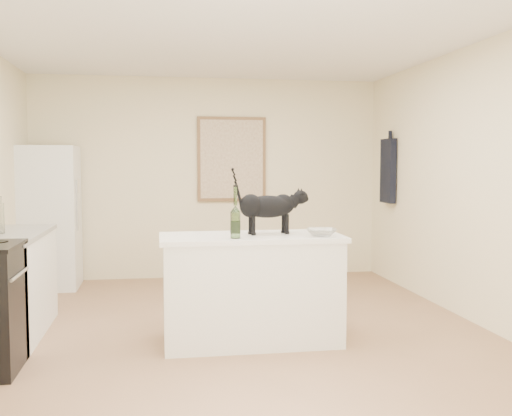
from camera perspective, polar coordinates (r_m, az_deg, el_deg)
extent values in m
plane|color=#9E7454|center=(5.27, -1.92, -12.13)|extent=(5.50, 5.50, 0.00)
plane|color=white|center=(5.18, -1.99, 16.67)|extent=(5.50, 5.50, 0.00)
plane|color=beige|center=(7.79, -4.56, 2.87)|extent=(4.50, 0.00, 4.50)
plane|color=beige|center=(2.36, 6.67, -0.31)|extent=(4.50, 0.00, 4.50)
plane|color=beige|center=(5.80, 20.70, 2.13)|extent=(0.00, 5.50, 5.50)
cube|color=white|center=(4.99, -0.48, -7.98)|extent=(1.44, 0.67, 0.86)
cube|color=white|center=(4.91, -0.48, -2.84)|extent=(1.50, 0.70, 0.04)
cube|color=white|center=(5.57, -22.82, -7.01)|extent=(0.60, 1.40, 0.86)
cube|color=gray|center=(5.50, -22.96, -2.41)|extent=(0.62, 1.44, 0.04)
cube|color=white|center=(7.51, -19.28, -0.85)|extent=(0.68, 0.68, 1.70)
cube|color=brown|center=(7.79, -2.35, 4.72)|extent=(0.90, 0.03, 1.10)
cube|color=beige|center=(7.78, -2.33, 4.72)|extent=(0.82, 0.00, 1.02)
cube|color=black|center=(7.62, 12.58, 3.50)|extent=(0.08, 0.34, 0.80)
cylinder|color=#336127|center=(4.68, -2.00, -0.67)|extent=(0.10, 0.10, 0.37)
imported|color=silver|center=(4.85, 6.30, -2.36)|extent=(0.30, 0.30, 0.06)
cube|color=silver|center=(7.46, -16.70, 2.07)|extent=(0.01, 0.13, 0.17)
cylinder|color=gray|center=(5.45, -23.32, -0.92)|extent=(0.06, 0.06, 0.26)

